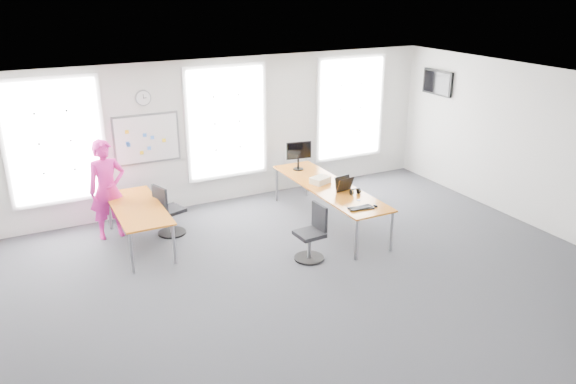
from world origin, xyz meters
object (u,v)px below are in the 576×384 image
chair_right (312,236)px  keyboard (361,208)px  headphones (355,191)px  monitor (299,153)px  desk_right (329,188)px  person (107,189)px  desk_left (138,210)px  chair_left (168,213)px

chair_right → keyboard: (0.90, -0.08, 0.36)m
headphones → monitor: 1.76m
keyboard → chair_right: bearing=-172.6°
desk_right → chair_right: 1.54m
desk_right → person: bearing=161.3°
desk_left → chair_left: chair_left is taller
desk_left → person: 0.77m
desk_left → monitor: bearing=7.7°
keyboard → headphones: size_ratio=2.23×
desk_right → person: size_ratio=1.73×
chair_left → monitor: bearing=-104.3°
desk_right → keyboard: 1.23m
desk_left → chair_right: (2.48, -1.81, -0.26)m
chair_right → headphones: size_ratio=4.83×
desk_left → person: size_ratio=1.11×
desk_right → keyboard: (-0.09, -1.22, 0.06)m
headphones → chair_left: bearing=173.3°
keyboard → monitor: 2.38m
desk_right → headphones: 0.63m
chair_right → keyboard: chair_right is taller
keyboard → monitor: (0.04, 2.35, 0.34)m
chair_right → person: 3.78m
chair_right → person: (-2.85, 2.44, 0.50)m
chair_right → desk_right: bearing=135.4°
chair_left → chair_right: bearing=-156.0°
desk_left → headphones: (3.66, -1.26, 0.14)m
headphones → desk_right: bearing=127.4°
monitor → headphones: bearing=-72.7°
person → monitor: person is taller
chair_right → keyboard: size_ratio=2.17×
chair_left → keyboard: size_ratio=2.21×
chair_left → person: person is taller
person → monitor: 3.80m
desk_right → keyboard: size_ratio=7.18×
desk_right → headphones: (0.20, -0.59, 0.10)m
chair_right → person: size_ratio=0.52×
monitor → person: bearing=-173.6°
keyboard → headphones: 0.70m
desk_right → desk_left: desk_right is taller
keyboard → monitor: monitor is taller
chair_left → headphones: 3.45m
desk_right → headphones: size_ratio=16.00×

